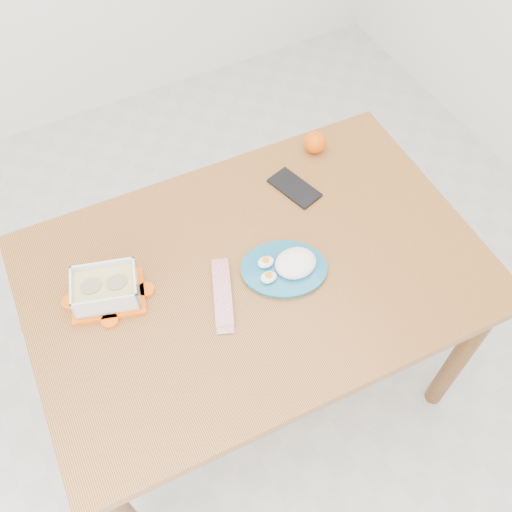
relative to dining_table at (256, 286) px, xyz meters
name	(u,v)px	position (x,y,z in m)	size (l,w,h in m)	color
ground	(224,388)	(-0.13, 0.02, -0.66)	(3.50, 3.50, 0.00)	#B7B7B2
dining_table	(256,286)	(0.00, 0.00, 0.00)	(1.28, 0.88, 0.75)	#A06C2D
food_container	(106,289)	(-0.39, 0.10, 0.13)	(0.22, 0.19, 0.08)	#FF5E07
orange_fruit	(315,142)	(0.38, 0.32, 0.13)	(0.07, 0.07, 0.07)	orange
rice_plate	(288,266)	(0.07, -0.05, 0.11)	(0.31, 0.31, 0.06)	#176081
candy_bar	(222,294)	(-0.12, -0.04, 0.10)	(0.19, 0.05, 0.02)	red
smartphone	(294,188)	(0.24, 0.20, 0.10)	(0.08, 0.16, 0.01)	black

